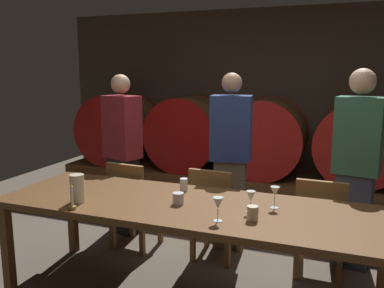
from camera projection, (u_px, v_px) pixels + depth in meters
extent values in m
cube|color=#473A2D|center=(276.00, 103.00, 5.71)|extent=(6.33, 0.24, 2.56)
cube|color=brown|center=(266.00, 189.00, 5.40)|extent=(5.70, 0.90, 0.39)
cylinder|color=brown|center=(119.00, 129.00, 6.04)|extent=(0.99, 0.76, 0.99)
cylinder|color=#9E1411|center=(104.00, 133.00, 5.68)|extent=(1.00, 0.03, 1.00)
cylinder|color=#9E1411|center=(132.00, 125.00, 6.41)|extent=(1.00, 0.03, 1.00)
cylinder|color=#2D2D33|center=(119.00, 129.00, 6.04)|extent=(0.99, 0.04, 0.99)
cylinder|color=brown|center=(188.00, 133.00, 5.66)|extent=(0.99, 0.76, 0.99)
cylinder|color=maroon|center=(177.00, 137.00, 5.29)|extent=(1.00, 0.03, 1.00)
cylinder|color=maroon|center=(198.00, 129.00, 6.02)|extent=(1.00, 0.03, 1.00)
cylinder|color=#2D2D33|center=(188.00, 133.00, 5.66)|extent=(0.99, 0.04, 0.99)
cylinder|color=brown|center=(266.00, 137.00, 5.28)|extent=(0.99, 0.76, 0.99)
cylinder|color=#B21C16|center=(260.00, 142.00, 4.92)|extent=(1.00, 0.03, 1.00)
cylinder|color=#B21C16|center=(272.00, 133.00, 5.64)|extent=(1.00, 0.03, 1.00)
cylinder|color=#2D2D33|center=(266.00, 137.00, 5.28)|extent=(0.99, 0.04, 0.99)
cylinder|color=brown|center=(358.00, 143.00, 4.89)|extent=(0.99, 0.76, 0.99)
cylinder|color=#B21C16|center=(359.00, 149.00, 4.53)|extent=(1.00, 0.03, 1.00)
cylinder|color=#B21C16|center=(357.00, 138.00, 5.26)|extent=(1.00, 0.03, 1.00)
cylinder|color=#2D2D33|center=(358.00, 143.00, 4.89)|extent=(0.99, 0.04, 0.99)
cube|color=brown|center=(189.00, 207.00, 3.01)|extent=(2.89, 0.93, 0.05)
cube|color=brown|center=(8.00, 250.00, 3.19)|extent=(0.07, 0.07, 0.73)
cube|color=brown|center=(73.00, 216.00, 3.93)|extent=(0.07, 0.07, 0.73)
cube|color=brown|center=(384.00, 263.00, 2.98)|extent=(0.07, 0.07, 0.73)
cube|color=brown|center=(136.00, 204.00, 4.04)|extent=(0.43, 0.43, 0.04)
cube|color=brown|center=(125.00, 186.00, 3.84)|extent=(0.40, 0.08, 0.42)
cube|color=brown|center=(160.00, 223.00, 4.16)|extent=(0.05, 0.05, 0.42)
cube|color=brown|center=(132.00, 218.00, 4.31)|extent=(0.05, 0.05, 0.42)
cube|color=brown|center=(142.00, 235.00, 3.86)|extent=(0.05, 0.05, 0.42)
cube|color=brown|center=(113.00, 229.00, 4.01)|extent=(0.05, 0.05, 0.42)
cube|color=brown|center=(217.00, 212.00, 3.81)|extent=(0.43, 0.43, 0.04)
cube|color=brown|center=(210.00, 194.00, 3.60)|extent=(0.40, 0.07, 0.42)
cube|color=brown|center=(240.00, 232.00, 3.93)|extent=(0.05, 0.05, 0.42)
cube|color=brown|center=(207.00, 226.00, 4.07)|extent=(0.05, 0.05, 0.42)
cube|color=brown|center=(228.00, 246.00, 3.63)|extent=(0.05, 0.05, 0.42)
cube|color=brown|center=(193.00, 239.00, 3.77)|extent=(0.05, 0.05, 0.42)
cube|color=brown|center=(321.00, 226.00, 3.48)|extent=(0.41, 0.41, 0.04)
cube|color=brown|center=(321.00, 206.00, 3.27)|extent=(0.40, 0.05, 0.42)
cube|color=brown|center=(341.00, 246.00, 3.61)|extent=(0.04, 0.04, 0.42)
cube|color=brown|center=(302.00, 240.00, 3.74)|extent=(0.04, 0.04, 0.42)
cube|color=brown|center=(340.00, 263.00, 3.30)|extent=(0.04, 0.04, 0.42)
cube|color=brown|center=(297.00, 256.00, 3.43)|extent=(0.04, 0.04, 0.42)
cube|color=black|center=(124.00, 195.00, 4.41)|extent=(0.35, 0.29, 0.83)
cube|color=maroon|center=(122.00, 127.00, 4.28)|extent=(0.44, 0.35, 0.65)
sphere|color=#D8A884|center=(120.00, 84.00, 4.20)|extent=(0.20, 0.20, 0.20)
cube|color=brown|center=(230.00, 204.00, 4.03)|extent=(0.33, 0.24, 0.89)
cube|color=navy|center=(231.00, 128.00, 3.90)|extent=(0.41, 0.29, 0.62)
sphere|color=tan|center=(232.00, 83.00, 3.82)|extent=(0.19, 0.19, 0.19)
cube|color=#33384C|center=(352.00, 220.00, 3.64)|extent=(0.33, 0.25, 0.86)
cube|color=#336047|center=(359.00, 136.00, 3.50)|extent=(0.42, 0.31, 0.66)
sphere|color=#D8A884|center=(363.00, 81.00, 3.42)|extent=(0.22, 0.22, 0.22)
cylinder|color=olive|center=(73.00, 208.00, 2.88)|extent=(0.05, 0.05, 0.02)
cylinder|color=#EDE5CC|center=(72.00, 196.00, 2.87)|extent=(0.02, 0.02, 0.15)
cone|color=yellow|center=(71.00, 184.00, 2.85)|extent=(0.01, 0.01, 0.02)
cylinder|color=beige|center=(77.00, 188.00, 3.03)|extent=(0.11, 0.11, 0.21)
cylinder|color=silver|center=(218.00, 221.00, 2.66)|extent=(0.06, 0.06, 0.00)
cylinder|color=silver|center=(218.00, 215.00, 2.66)|extent=(0.01, 0.01, 0.08)
cone|color=silver|center=(218.00, 203.00, 2.64)|extent=(0.07, 0.07, 0.08)
cylinder|color=white|center=(250.00, 212.00, 2.83)|extent=(0.06, 0.06, 0.00)
cylinder|color=white|center=(251.00, 206.00, 2.83)|extent=(0.01, 0.01, 0.07)
cone|color=white|center=(251.00, 196.00, 2.81)|extent=(0.06, 0.06, 0.07)
cylinder|color=silver|center=(274.00, 208.00, 2.91)|extent=(0.06, 0.06, 0.00)
cylinder|color=silver|center=(275.00, 202.00, 2.91)|extent=(0.01, 0.01, 0.09)
cone|color=silver|center=(275.00, 191.00, 2.89)|extent=(0.07, 0.07, 0.07)
cylinder|color=white|center=(184.00, 185.00, 3.32)|extent=(0.06, 0.06, 0.10)
cylinder|color=silver|center=(178.00, 198.00, 2.99)|extent=(0.08, 0.08, 0.08)
cylinder|color=beige|center=(253.00, 213.00, 2.67)|extent=(0.08, 0.08, 0.10)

